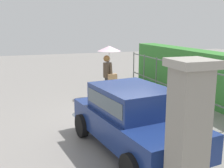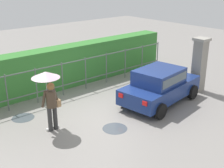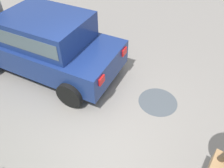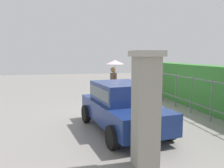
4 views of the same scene
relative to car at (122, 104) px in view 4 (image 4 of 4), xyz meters
The scene contains 8 objects.
ground_plane 2.49m from the car, 160.08° to the left, with size 40.00×40.00×0.00m, color gray.
car is the anchor object (origin of this frame).
pedestrian 4.66m from the car, 168.67° to the left, with size 0.92×0.92×2.08m.
gate_pillar 2.46m from the car, ahead, with size 0.60×0.60×2.42m.
fence_section 3.82m from the car, 120.64° to the left, with size 11.15×0.05×1.50m.
hedge_row 4.68m from the car, 114.59° to the left, with size 12.10×0.90×1.90m, color #387F33.
puddle_near 2.98m from the car, behind, with size 0.86×0.86×0.00m, color #4C545B.
puddle_far 5.49m from the car, 154.10° to the left, with size 0.83×0.83×0.00m, color #4C545B.
Camera 4 is at (8.98, -2.76, 2.33)m, focal length 36.93 mm.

